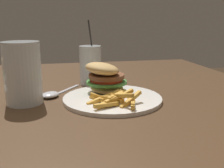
{
  "coord_description": "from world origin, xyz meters",
  "views": [
    {
      "loc": [
        -0.65,
        -0.0,
        0.97
      ],
      "look_at": [
        0.02,
        -0.14,
        0.8
      ],
      "focal_mm": 42.0,
      "sensor_mm": 36.0,
      "label": 1
    }
  ],
  "objects": [
    {
      "name": "dining_table",
      "position": [
        0.0,
        0.0,
        0.66
      ],
      "size": [
        1.33,
        1.34,
        0.75
      ],
      "color": "#4C331E",
      "rests_on": "ground_plane"
    },
    {
      "name": "beer_glass",
      "position": [
        0.04,
        0.09,
        0.83
      ],
      "size": [
        0.1,
        0.1,
        0.16
      ],
      "color": "silver",
      "rests_on": "dining_table"
    },
    {
      "name": "meal_plate_near",
      "position": [
        0.04,
        -0.14,
        0.78
      ],
      "size": [
        0.27,
        0.27,
        0.1
      ],
      "color": "white",
      "rests_on": "dining_table"
    },
    {
      "name": "spoon",
      "position": [
        0.09,
        0.02,
        0.76
      ],
      "size": [
        0.16,
        0.13,
        0.02
      ],
      "rotation": [
        0.0,
        0.0,
        2.5
      ],
      "color": "silver",
      "rests_on": "dining_table"
    },
    {
      "name": "juice_glass",
      "position": [
        0.22,
        -0.11,
        0.81
      ],
      "size": [
        0.07,
        0.07,
        0.21
      ],
      "color": "silver",
      "rests_on": "dining_table"
    }
  ]
}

